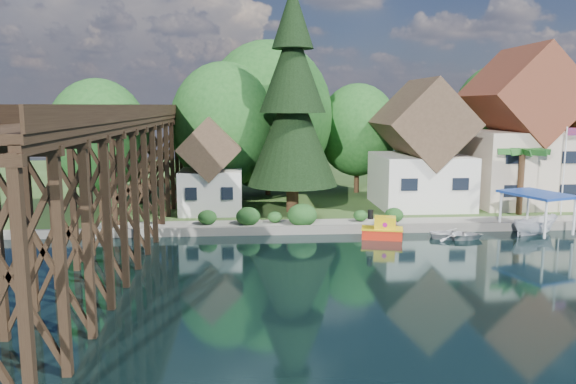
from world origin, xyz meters
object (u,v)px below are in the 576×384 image
Objects in this scene: flagpole at (566,161)px; boat_canopy at (536,217)px; shed at (211,172)px; palm_tree at (523,154)px; conifer at (293,105)px; boat_white_a at (457,233)px; trestle_bridge at (123,166)px; house_center at (519,138)px; tugboat at (383,230)px; house_left at (421,153)px.

boat_canopy is at bearing -135.61° from flagpole.
palm_tree is (24.90, -2.90, 1.61)m from shed.
boat_white_a is (10.87, -8.32, -8.91)m from conifer.
house_center reaches higher than trestle_bridge.
shed is 19.88m from boat_white_a.
conifer is (11.70, 9.01, 3.94)m from trestle_bridge.
tugboat is (-12.50, -5.35, -4.82)m from palm_tree.
palm_tree is at bearing -8.06° from conifer.
tugboat is 11.29m from boat_canopy.
house_left is at bearing 9.15° from conifer.
boat_white_a is (17.57, -8.64, -3.45)m from shed.
conifer reaches higher than house_center.
boat_white_a is (-0.43, -10.14, -4.76)m from house_left.
house_left is 0.79× the size of house_center.
palm_tree is 14.43m from tugboat.
boat_white_a is at bearing -92.40° from house_left.
boat_canopy is (-1.24, -4.98, -4.13)m from palm_tree.
trestle_bridge is at bearing -169.75° from flagpole.
palm_tree is (18.20, -2.58, -3.85)m from conifer.
conifer reaches higher than house_left.
palm_tree is 3.52m from flagpole.
shed reaches higher than boat_canopy.
boat_canopy is at bearing 2.89° from trestle_bridge.
flagpole is (21.65, -2.98, -4.45)m from conifer.
trestle_bridge is 14.08× the size of tugboat.
boat_canopy is at bearing -18.42° from shed.
shed is (-18.00, -1.50, -1.31)m from house_left.
house_left is at bearing 60.13° from tugboat.
conifer is at bearing -170.85° from house_left.
conifer reaches higher than palm_tree.
shed reaches higher than tugboat.
trestle_bridge reaches higher than palm_tree.
palm_tree is 1.02× the size of boat_canopy.
boat_white_a is (-7.33, -5.74, -5.06)m from palm_tree.
house_left is 3.04× the size of boat_white_a.
boat_canopy is (28.67, 1.45, -4.04)m from trestle_bridge.
trestle_bridge is 5.63× the size of shed.
shed reaches higher than boat_white_a.
flagpole is at bearing -6.60° from palm_tree.
palm_tree is at bearing 12.13° from trestle_bridge.
boat_white_a is at bearing -172.89° from boat_canopy.
house_center is 4.43× the size of tugboat.
house_left reaches higher than tugboat.
house_left is 0.60× the size of conifer.
trestle_bridge is 33.89m from flagpole.
shed is 1.42× the size of boat_canopy.
shed is 15.24m from tugboat.
trestle_bridge is at bearing -177.11° from boat_canopy.
house_center is 2.51× the size of boat_canopy.
house_center is at bearing 35.07° from tugboat.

